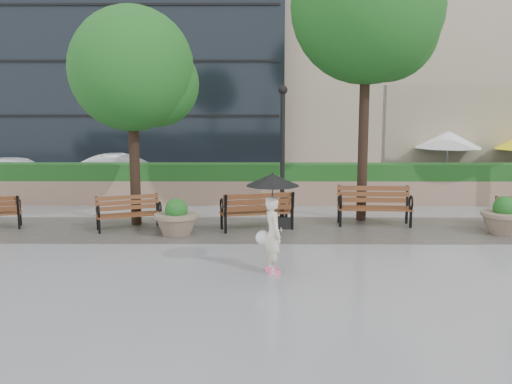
{
  "coord_description": "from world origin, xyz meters",
  "views": [
    {
      "loc": [
        -0.27,
        -11.88,
        3.35
      ],
      "look_at": [
        -0.34,
        2.48,
        1.1
      ],
      "focal_mm": 40.0,
      "sensor_mm": 36.0,
      "label": 1
    }
  ],
  "objects_px": {
    "bench_1": "(129,220)",
    "bench_3": "(374,214)",
    "bench_2": "(257,219)",
    "planter_right": "(504,219)",
    "car_right": "(124,173)",
    "lamppost": "(282,167)",
    "car_left": "(19,173)",
    "pedestrian": "(273,213)",
    "planter_left": "(177,221)"
  },
  "relations": [
    {
      "from": "bench_1",
      "to": "planter_left",
      "type": "relative_size",
      "value": 1.59
    },
    {
      "from": "bench_1",
      "to": "bench_3",
      "type": "relative_size",
      "value": 0.88
    },
    {
      "from": "bench_2",
      "to": "car_left",
      "type": "relative_size",
      "value": 0.48
    },
    {
      "from": "bench_1",
      "to": "car_right",
      "type": "distance_m",
      "value": 7.03
    },
    {
      "from": "bench_3",
      "to": "pedestrian",
      "type": "relative_size",
      "value": 1.03
    },
    {
      "from": "lamppost",
      "to": "car_left",
      "type": "relative_size",
      "value": 0.91
    },
    {
      "from": "bench_2",
      "to": "planter_right",
      "type": "height_order",
      "value": "bench_2"
    },
    {
      "from": "bench_3",
      "to": "car_left",
      "type": "bearing_deg",
      "value": 155.03
    },
    {
      "from": "pedestrian",
      "to": "bench_3",
      "type": "bearing_deg",
      "value": -48.95
    },
    {
      "from": "car_left",
      "to": "pedestrian",
      "type": "relative_size",
      "value": 2.13
    },
    {
      "from": "bench_1",
      "to": "lamppost",
      "type": "relative_size",
      "value": 0.47
    },
    {
      "from": "bench_3",
      "to": "car_left",
      "type": "distance_m",
      "value": 14.3
    },
    {
      "from": "bench_1",
      "to": "bench_3",
      "type": "distance_m",
      "value": 6.66
    },
    {
      "from": "bench_3",
      "to": "car_right",
      "type": "height_order",
      "value": "car_right"
    },
    {
      "from": "bench_3",
      "to": "lamppost",
      "type": "distance_m",
      "value": 2.9
    },
    {
      "from": "bench_2",
      "to": "bench_3",
      "type": "relative_size",
      "value": 0.99
    },
    {
      "from": "bench_3",
      "to": "car_left",
      "type": "height_order",
      "value": "car_left"
    },
    {
      "from": "lamppost",
      "to": "car_right",
      "type": "distance_m",
      "value": 8.81
    },
    {
      "from": "planter_right",
      "to": "car_right",
      "type": "height_order",
      "value": "car_right"
    },
    {
      "from": "bench_1",
      "to": "planter_left",
      "type": "bearing_deg",
      "value": -44.47
    },
    {
      "from": "bench_1",
      "to": "pedestrian",
      "type": "height_order",
      "value": "pedestrian"
    },
    {
      "from": "bench_1",
      "to": "pedestrian",
      "type": "distance_m",
      "value": 5.43
    },
    {
      "from": "lamppost",
      "to": "car_left",
      "type": "xyz_separation_m",
      "value": [
        -10.07,
        7.06,
        -1.06
      ]
    },
    {
      "from": "planter_left",
      "to": "pedestrian",
      "type": "relative_size",
      "value": 0.57
    },
    {
      "from": "planter_left",
      "to": "bench_2",
      "type": "bearing_deg",
      "value": 16.49
    },
    {
      "from": "car_left",
      "to": "bench_1",
      "type": "bearing_deg",
      "value": -137.22
    },
    {
      "from": "bench_2",
      "to": "pedestrian",
      "type": "xyz_separation_m",
      "value": [
        0.33,
        -3.85,
        0.9
      ]
    },
    {
      "from": "planter_left",
      "to": "pedestrian",
      "type": "height_order",
      "value": "pedestrian"
    },
    {
      "from": "bench_2",
      "to": "lamppost",
      "type": "bearing_deg",
      "value": -176.01
    },
    {
      "from": "car_left",
      "to": "car_right",
      "type": "distance_m",
      "value": 4.29
    },
    {
      "from": "bench_1",
      "to": "bench_2",
      "type": "relative_size",
      "value": 0.89
    },
    {
      "from": "bench_2",
      "to": "car_right",
      "type": "height_order",
      "value": "car_right"
    },
    {
      "from": "car_left",
      "to": "planter_right",
      "type": "bearing_deg",
      "value": -112.67
    },
    {
      "from": "bench_2",
      "to": "planter_right",
      "type": "xyz_separation_m",
      "value": [
        6.38,
        -0.45,
        0.08
      ]
    },
    {
      "from": "lamppost",
      "to": "car_right",
      "type": "xyz_separation_m",
      "value": [
        -5.81,
        6.56,
        -0.96
      ]
    },
    {
      "from": "bench_3",
      "to": "planter_left",
      "type": "relative_size",
      "value": 1.8
    },
    {
      "from": "bench_2",
      "to": "pedestrian",
      "type": "bearing_deg",
      "value": 80.32
    },
    {
      "from": "bench_1",
      "to": "bench_3",
      "type": "height_order",
      "value": "bench_3"
    },
    {
      "from": "planter_right",
      "to": "bench_2",
      "type": "bearing_deg",
      "value": 175.98
    },
    {
      "from": "bench_2",
      "to": "car_right",
      "type": "relative_size",
      "value": 0.47
    },
    {
      "from": "bench_2",
      "to": "car_left",
      "type": "distance_m",
      "value": 11.89
    },
    {
      "from": "bench_1",
      "to": "planter_right",
      "type": "relative_size",
      "value": 1.52
    },
    {
      "from": "bench_1",
      "to": "lamppost",
      "type": "bearing_deg",
      "value": -17.41
    },
    {
      "from": "bench_2",
      "to": "car_right",
      "type": "xyz_separation_m",
      "value": [
        -5.13,
        6.79,
        0.4
      ]
    },
    {
      "from": "planter_left",
      "to": "planter_right",
      "type": "bearing_deg",
      "value": 1.08
    },
    {
      "from": "planter_right",
      "to": "pedestrian",
      "type": "height_order",
      "value": "pedestrian"
    },
    {
      "from": "planter_right",
      "to": "car_right",
      "type": "relative_size",
      "value": 0.28
    },
    {
      "from": "bench_3",
      "to": "planter_right",
      "type": "xyz_separation_m",
      "value": [
        3.16,
        -1.01,
        0.07
      ]
    },
    {
      "from": "planter_right",
      "to": "lamppost",
      "type": "relative_size",
      "value": 0.31
    },
    {
      "from": "bench_2",
      "to": "lamppost",
      "type": "relative_size",
      "value": 0.53
    }
  ]
}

